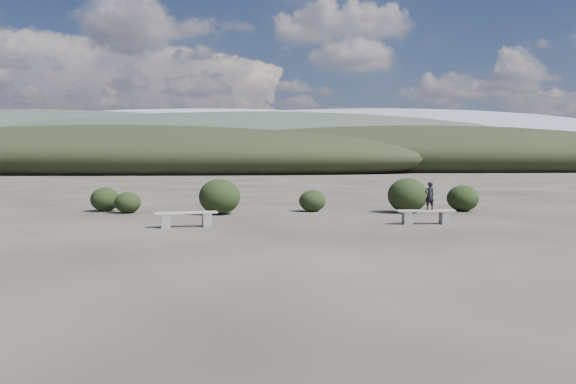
{
  "coord_description": "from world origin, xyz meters",
  "views": [
    {
      "loc": [
        -1.06,
        -13.48,
        1.99
      ],
      "look_at": [
        -0.14,
        3.5,
        1.1
      ],
      "focal_mm": 35.0,
      "sensor_mm": 36.0,
      "label": 1
    }
  ],
  "objects": [
    {
      "name": "ground",
      "position": [
        0.0,
        0.0,
        0.0
      ],
      "size": [
        1200.0,
        1200.0,
        0.0
      ],
      "primitive_type": "plane",
      "color": "#28241F",
      "rests_on": "ground"
    },
    {
      "name": "mountain_ridges",
      "position": [
        -7.48,
        339.06,
        10.84
      ],
      "size": [
        500.0,
        400.0,
        56.0
      ],
      "color": "black",
      "rests_on": "ground"
    },
    {
      "name": "shrub_d",
      "position": [
        4.89,
        8.45,
        0.69
      ],
      "size": [
        1.57,
        1.57,
        1.38
      ],
      "primitive_type": "ellipsoid",
      "color": "black",
      "rests_on": "ground"
    },
    {
      "name": "bench_right",
      "position": [
        4.37,
        4.3,
        0.28
      ],
      "size": [
        1.86,
        0.41,
        0.46
      ],
      "rotation": [
        0.0,
        0.0,
        0.01
      ],
      "color": "slate",
      "rests_on": "ground"
    },
    {
      "name": "bench_left",
      "position": [
        -3.26,
        3.88,
        0.29
      ],
      "size": [
        1.94,
        0.81,
        0.48
      ],
      "rotation": [
        0.0,
        0.0,
        0.22
      ],
      "color": "slate",
      "rests_on": "ground"
    },
    {
      "name": "shrub_f",
      "position": [
        -7.29,
        9.75,
        0.49
      ],
      "size": [
        1.16,
        1.16,
        0.99
      ],
      "primitive_type": "ellipsoid",
      "color": "black",
      "rests_on": "ground"
    },
    {
      "name": "shrub_a",
      "position": [
        -6.19,
        8.91,
        0.42
      ],
      "size": [
        1.03,
        1.03,
        0.84
      ],
      "primitive_type": "ellipsoid",
      "color": "black",
      "rests_on": "ground"
    },
    {
      "name": "seated_person",
      "position": [
        4.49,
        4.3,
        0.92
      ],
      "size": [
        0.37,
        0.28,
        0.91
      ],
      "primitive_type": "imported",
      "rotation": [
        0.0,
        0.0,
        3.35
      ],
      "color": "black",
      "rests_on": "bench_right"
    },
    {
      "name": "shrub_c",
      "position": [
        1.17,
        9.19,
        0.44
      ],
      "size": [
        1.09,
        1.09,
        0.88
      ],
      "primitive_type": "ellipsoid",
      "color": "black",
      "rests_on": "ground"
    },
    {
      "name": "shrub_e",
      "position": [
        7.33,
        8.99,
        0.54
      ],
      "size": [
        1.29,
        1.29,
        1.07
      ],
      "primitive_type": "ellipsoid",
      "color": "black",
      "rests_on": "ground"
    },
    {
      "name": "shrub_b",
      "position": [
        -2.53,
        8.18,
        0.68
      ],
      "size": [
        1.59,
        1.59,
        1.37
      ],
      "primitive_type": "ellipsoid",
      "color": "black",
      "rests_on": "ground"
    }
  ]
}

